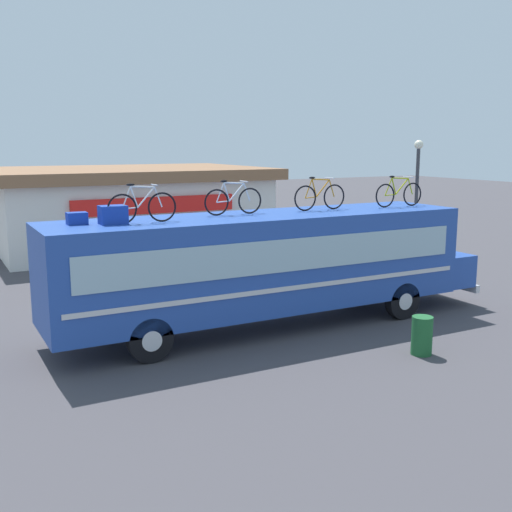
# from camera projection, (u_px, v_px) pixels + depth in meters

# --- Properties ---
(ground_plane) EXTENTS (120.00, 120.00, 0.00)m
(ground_plane) POSITION_uv_depth(u_px,v_px,m) (263.00, 327.00, 16.95)
(ground_plane) COLOR #423F44
(bus) EXTENTS (12.82, 2.63, 3.12)m
(bus) POSITION_uv_depth(u_px,v_px,m) (270.00, 262.00, 16.72)
(bus) COLOR #23479E
(bus) RESTS_ON ground
(luggage_bag_1) EXTENTS (0.46, 0.33, 0.28)m
(luggage_bag_1) POSITION_uv_depth(u_px,v_px,m) (77.00, 218.00, 14.37)
(luggage_bag_1) COLOR #193899
(luggage_bag_1) RESTS_ON bus
(luggage_bag_2) EXTENTS (0.62, 0.47, 0.43)m
(luggage_bag_2) POSITION_uv_depth(u_px,v_px,m) (113.00, 215.00, 14.43)
(luggage_bag_2) COLOR #193899
(luggage_bag_2) RESTS_ON bus
(rooftop_bicycle_1) EXTENTS (1.69, 0.44, 0.95)m
(rooftop_bicycle_1) POSITION_uv_depth(u_px,v_px,m) (142.00, 207.00, 14.57)
(rooftop_bicycle_1) COLOR black
(rooftop_bicycle_1) RESTS_ON bus
(rooftop_bicycle_2) EXTENTS (1.68, 0.44, 0.93)m
(rooftop_bicycle_2) POSITION_uv_depth(u_px,v_px,m) (233.00, 200.00, 16.30)
(rooftop_bicycle_2) COLOR black
(rooftop_bicycle_2) RESTS_ON bus
(rooftop_bicycle_3) EXTENTS (1.70, 0.44, 0.95)m
(rooftop_bicycle_3) POSITION_uv_depth(u_px,v_px,m) (320.00, 196.00, 17.40)
(rooftop_bicycle_3) COLOR black
(rooftop_bicycle_3) RESTS_ON bus
(rooftop_bicycle_4) EXTENTS (1.75, 0.44, 0.93)m
(rooftop_bicycle_4) POSITION_uv_depth(u_px,v_px,m) (399.00, 194.00, 18.36)
(rooftop_bicycle_4) COLOR black
(rooftop_bicycle_4) RESTS_ON bus
(roadside_building) EXTENTS (12.99, 9.44, 3.80)m
(roadside_building) POSITION_uv_depth(u_px,v_px,m) (126.00, 206.00, 30.37)
(roadside_building) COLOR silver
(roadside_building) RESTS_ON ground
(trash_bin) EXTENTS (0.50, 0.50, 0.93)m
(trash_bin) POSITION_uv_depth(u_px,v_px,m) (422.00, 336.00, 14.71)
(trash_bin) COLOR #1E592D
(trash_bin) RESTS_ON ground
(street_lamp) EXTENTS (0.35, 0.35, 5.11)m
(street_lamp) POSITION_uv_depth(u_px,v_px,m) (417.00, 190.00, 24.35)
(street_lamp) COLOR #38383D
(street_lamp) RESTS_ON ground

